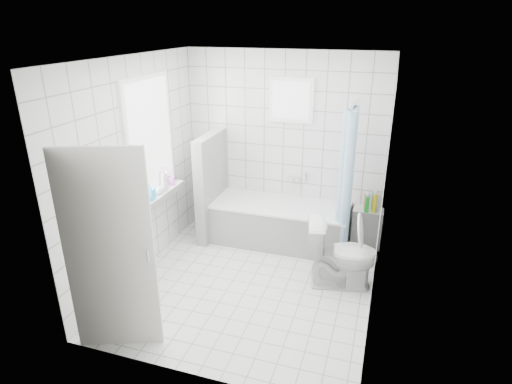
% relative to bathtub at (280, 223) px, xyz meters
% --- Properties ---
extents(ground, '(3.00, 3.00, 0.00)m').
position_rel_bathtub_xyz_m(ground, '(-0.07, -1.12, -0.29)').
color(ground, white).
rests_on(ground, ground).
extents(ceiling, '(3.00, 3.00, 0.00)m').
position_rel_bathtub_xyz_m(ceiling, '(-0.07, -1.12, 2.31)').
color(ceiling, white).
rests_on(ceiling, ground).
extents(wall_back, '(2.80, 0.02, 2.60)m').
position_rel_bathtub_xyz_m(wall_back, '(-0.07, 0.38, 1.01)').
color(wall_back, white).
rests_on(wall_back, ground).
extents(wall_front, '(2.80, 0.02, 2.60)m').
position_rel_bathtub_xyz_m(wall_front, '(-0.07, -2.62, 1.01)').
color(wall_front, white).
rests_on(wall_front, ground).
extents(wall_left, '(0.02, 3.00, 2.60)m').
position_rel_bathtub_xyz_m(wall_left, '(-1.47, -1.12, 1.01)').
color(wall_left, white).
rests_on(wall_left, ground).
extents(wall_right, '(0.02, 3.00, 2.60)m').
position_rel_bathtub_xyz_m(wall_right, '(1.33, -1.12, 1.01)').
color(wall_right, white).
rests_on(wall_right, ground).
extents(window_left, '(0.01, 0.90, 1.40)m').
position_rel_bathtub_xyz_m(window_left, '(-1.43, -0.82, 1.31)').
color(window_left, white).
rests_on(window_left, wall_left).
extents(window_back, '(0.50, 0.01, 0.50)m').
position_rel_bathtub_xyz_m(window_back, '(0.03, 0.33, 1.66)').
color(window_back, white).
rests_on(window_back, wall_back).
extents(window_sill, '(0.18, 1.02, 0.08)m').
position_rel_bathtub_xyz_m(window_sill, '(-1.38, -0.82, 0.57)').
color(window_sill, white).
rests_on(window_sill, wall_left).
extents(door, '(0.76, 0.32, 2.00)m').
position_rel_bathtub_xyz_m(door, '(-0.95, -2.46, 0.71)').
color(door, silver).
rests_on(door, ground).
extents(bathtub, '(1.88, 0.77, 0.58)m').
position_rel_bathtub_xyz_m(bathtub, '(0.00, 0.00, 0.00)').
color(bathtub, white).
rests_on(bathtub, ground).
extents(partition_wall, '(0.15, 0.85, 1.50)m').
position_rel_bathtub_xyz_m(partition_wall, '(-1.00, -0.05, 0.46)').
color(partition_wall, white).
rests_on(partition_wall, ground).
extents(tiled_ledge, '(0.40, 0.24, 0.55)m').
position_rel_bathtub_xyz_m(tiled_ledge, '(1.17, 0.25, -0.02)').
color(tiled_ledge, white).
rests_on(tiled_ledge, ground).
extents(toilet, '(0.89, 0.61, 0.83)m').
position_rel_bathtub_xyz_m(toilet, '(0.96, -0.82, 0.12)').
color(toilet, white).
rests_on(toilet, ground).
extents(curtain_rod, '(0.02, 0.80, 0.02)m').
position_rel_bathtub_xyz_m(curtain_rod, '(0.88, -0.02, 1.71)').
color(curtain_rod, silver).
rests_on(curtain_rod, wall_back).
extents(shower_curtain, '(0.14, 0.48, 1.78)m').
position_rel_bathtub_xyz_m(shower_curtain, '(0.88, -0.16, 0.81)').
color(shower_curtain, '#438DC6').
rests_on(shower_curtain, curtain_rod).
extents(tub_faucet, '(0.18, 0.06, 0.06)m').
position_rel_bathtub_xyz_m(tub_faucet, '(0.10, 0.33, 0.56)').
color(tub_faucet, silver).
rests_on(tub_faucet, wall_back).
extents(sill_bottles, '(0.17, 0.79, 0.33)m').
position_rel_bathtub_xyz_m(sill_bottles, '(-1.37, -0.89, 0.74)').
color(sill_bottles, silver).
rests_on(sill_bottles, window_sill).
extents(ledge_bottles, '(0.17, 0.18, 0.27)m').
position_rel_bathtub_xyz_m(ledge_bottles, '(1.19, 0.23, 0.38)').
color(ledge_bottles, blue).
rests_on(ledge_bottles, tiled_ledge).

